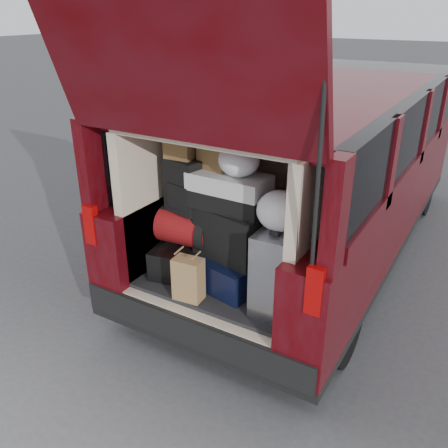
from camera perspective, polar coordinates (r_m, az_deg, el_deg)
The scene contains 15 objects.
ground at distance 3.86m, azimuth -0.91°, elevation -14.94°, with size 80.00×80.00×0.00m, color #38383B.
minivan at distance 4.91m, azimuth 10.53°, elevation 5.80°, with size 1.90×5.35×2.77m.
load_floor at distance 3.89m, azimuth 1.22°, elevation -9.59°, with size 1.24×1.05×0.55m, color black.
black_hardshell at distance 3.78m, azimuth -4.38°, elevation -3.80°, with size 0.42×0.58×0.23m, color black.
navy_hardshell at distance 3.58m, azimuth 1.55°, elevation -5.50°, with size 0.44×0.53×0.23m, color black.
silver_roller at distance 3.23m, azimuth 6.41°, elevation -5.54°, with size 0.25×0.40×0.59m, color silver.
kraft_bag at distance 3.39m, azimuth -4.31°, elevation -6.61°, with size 0.21×0.13×0.32m, color #AE7D4E.
red_duffel at distance 3.65m, azimuth -4.52°, elevation -0.44°, with size 0.43×0.28×0.28m, color maroon.
black_soft_case at distance 3.44m, azimuth 1.02°, elevation -1.08°, with size 0.52×0.31×0.37m, color black.
backpack at distance 3.52m, azimuth -4.77°, elevation 4.62°, with size 0.28×0.17×0.41m, color black.
twotone_duffel at distance 3.34m, azimuth 0.61°, elevation 4.00°, with size 0.57×0.29×0.25m, color silver.
grocery_sack_lower at distance 3.46m, azimuth -5.19°, elevation 9.47°, with size 0.21×0.17×0.19m, color brown.
grocery_sack_upper at distance 3.40m, azimuth -0.76°, elevation 8.71°, with size 0.24×0.20×0.24m, color brown.
plastic_bag_center at distance 3.22m, azimuth 1.80°, elevation 7.68°, with size 0.29×0.27×0.23m, color white.
plastic_bag_right at distance 3.05m, azimuth 6.75°, elevation 1.58°, with size 0.31×0.29×0.27m, color white.
Camera 1 is at (1.58, -2.52, 2.46)m, focal length 38.00 mm.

